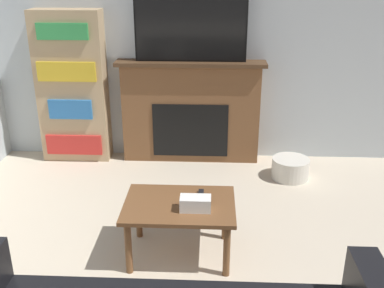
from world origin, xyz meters
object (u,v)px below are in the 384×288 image
(coffee_table, at_px, (179,211))
(storage_basket, at_px, (290,168))
(fireplace, at_px, (191,111))
(tv, at_px, (191,26))
(bookshelf, at_px, (72,88))

(coffee_table, xyz_separation_m, storage_basket, (1.05, 1.38, -0.27))
(coffee_table, bearing_deg, fireplace, 90.21)
(tv, bearing_deg, coffee_table, -89.79)
(tv, distance_m, bookshelf, 1.45)
(coffee_table, relative_size, bookshelf, 0.50)
(storage_basket, bearing_deg, bookshelf, 169.54)
(tv, relative_size, coffee_table, 1.42)
(coffee_table, height_order, bookshelf, bookshelf)
(fireplace, height_order, coffee_table, fireplace)
(fireplace, bearing_deg, bookshelf, -178.97)
(tv, relative_size, storage_basket, 3.04)
(tv, height_order, storage_basket, tv)
(bookshelf, xyz_separation_m, storage_basket, (2.34, -0.43, -0.71))
(tv, bearing_deg, fireplace, 90.00)
(tv, xyz_separation_m, bookshelf, (-1.29, -0.00, -0.66))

